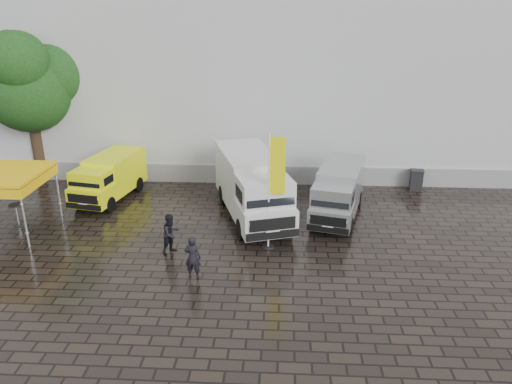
# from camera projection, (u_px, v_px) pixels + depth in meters

# --- Properties ---
(ground) EXTENTS (120.00, 120.00, 0.00)m
(ground) POSITION_uv_depth(u_px,v_px,m) (257.00, 250.00, 19.96)
(ground) COLOR black
(ground) RESTS_ON ground
(exhibition_hall) EXTENTS (44.00, 16.00, 12.00)m
(exhibition_hall) POSITION_uv_depth(u_px,v_px,m) (301.00, 56.00, 32.65)
(exhibition_hall) COLOR silver
(exhibition_hall) RESTS_ON ground
(hall_plinth) EXTENTS (44.00, 0.15, 1.00)m
(hall_plinth) POSITION_uv_depth(u_px,v_px,m) (302.00, 175.00, 27.10)
(hall_plinth) COLOR gray
(hall_plinth) RESTS_ON ground
(van_yellow) EXTENTS (2.67, 4.95, 2.16)m
(van_yellow) POSITION_uv_depth(u_px,v_px,m) (109.00, 179.00, 24.79)
(van_yellow) COLOR #F3FF0D
(van_yellow) RESTS_ON ground
(van_white) EXTENTS (4.11, 7.00, 2.88)m
(van_white) POSITION_uv_depth(u_px,v_px,m) (252.00, 188.00, 22.53)
(van_white) COLOR silver
(van_white) RESTS_ON ground
(van_silver) EXTENTS (3.00, 5.59, 2.30)m
(van_silver) POSITION_uv_depth(u_px,v_px,m) (338.00, 193.00, 22.74)
(van_silver) COLOR #A2A5A6
(van_silver) RESTS_ON ground
(canopy_tent) EXTENTS (3.34, 3.34, 2.67)m
(canopy_tent) POSITION_uv_depth(u_px,v_px,m) (1.00, 176.00, 20.86)
(canopy_tent) COLOR silver
(canopy_tent) RESTS_ON ground
(flagpole) EXTENTS (0.88, 0.50, 4.79)m
(flagpole) POSITION_uv_depth(u_px,v_px,m) (273.00, 185.00, 19.30)
(flagpole) COLOR black
(flagpole) RESTS_ON ground
(tree) EXTENTS (4.66, 4.66, 8.37)m
(tree) POSITION_uv_depth(u_px,v_px,m) (27.00, 82.00, 26.30)
(tree) COLOR black
(tree) RESTS_ON ground
(cocktail_table) EXTENTS (0.60, 0.60, 1.01)m
(cocktail_table) POSITION_uv_depth(u_px,v_px,m) (17.00, 215.00, 22.04)
(cocktail_table) COLOR black
(cocktail_table) RESTS_ON ground
(wheelie_bin) EXTENTS (0.75, 0.75, 1.10)m
(wheelie_bin) POSITION_uv_depth(u_px,v_px,m) (416.00, 180.00, 26.27)
(wheelie_bin) COLOR black
(wheelie_bin) RESTS_ON ground
(person_front) EXTENTS (0.63, 0.45, 1.64)m
(person_front) POSITION_uv_depth(u_px,v_px,m) (193.00, 257.00, 17.71)
(person_front) COLOR black
(person_front) RESTS_ON ground
(person_tent) EXTENTS (0.96, 1.00, 1.63)m
(person_tent) POSITION_uv_depth(u_px,v_px,m) (171.00, 234.00, 19.55)
(person_tent) COLOR black
(person_tent) RESTS_ON ground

